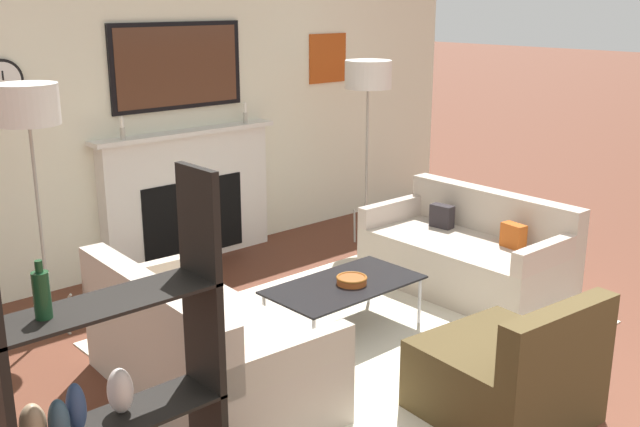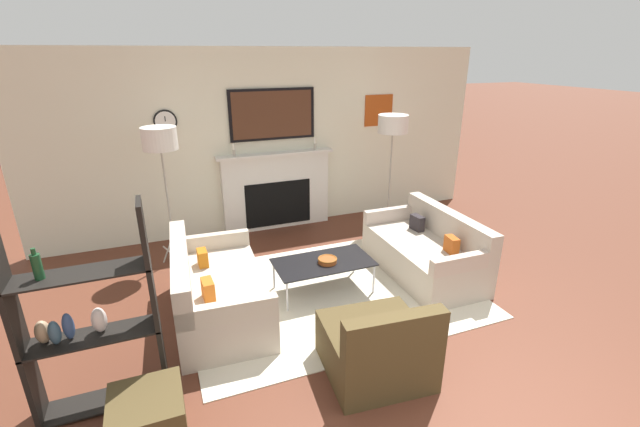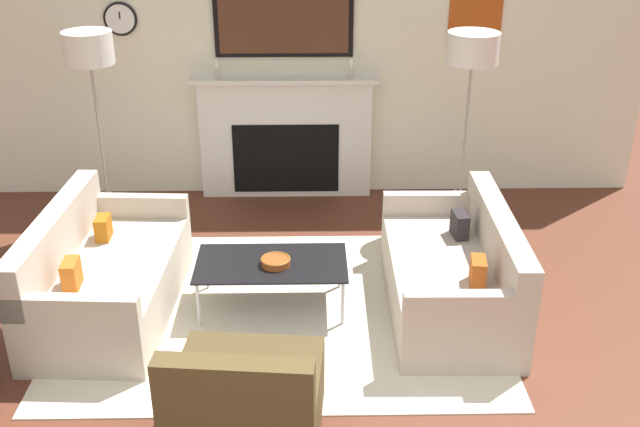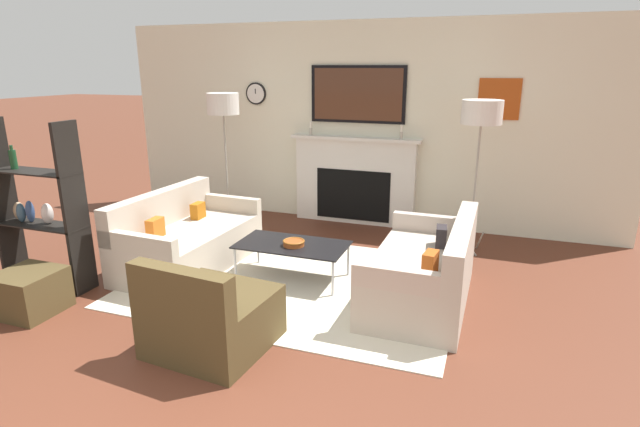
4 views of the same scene
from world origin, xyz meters
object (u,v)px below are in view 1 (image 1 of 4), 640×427
(armchair, at_px, (509,376))
(floor_lamp_right, at_px, (368,77))
(couch_left, at_px, (203,352))
(shelf_unit, at_px, (107,394))
(floor_lamp_left, at_px, (28,108))
(decorative_bowl, at_px, (352,280))
(coffee_table, at_px, (344,287))
(couch_right, at_px, (468,256))

(armchair, bearing_deg, floor_lamp_right, 58.44)
(couch_left, relative_size, shelf_unit, 1.02)
(couch_left, xyz_separation_m, floor_lamp_left, (-0.32, 1.50, 1.34))
(decorative_bowl, height_order, shelf_unit, shelf_unit)
(floor_lamp_right, height_order, shelf_unit, floor_lamp_right)
(couch_left, bearing_deg, coffee_table, 2.72)
(couch_right, height_order, floor_lamp_left, floor_lamp_left)
(floor_lamp_right, relative_size, shelf_unit, 1.07)
(couch_left, xyz_separation_m, shelf_unit, (-1.03, -0.89, 0.49))
(couch_left, distance_m, coffee_table, 1.24)
(couch_left, height_order, couch_right, couch_left)
(armchair, height_order, floor_lamp_left, floor_lamp_left)
(couch_right, xyz_separation_m, shelf_unit, (-3.62, -0.89, 0.49))
(couch_right, bearing_deg, coffee_table, 177.41)
(couch_right, bearing_deg, couch_left, 179.94)
(decorative_bowl, bearing_deg, floor_lamp_right, 41.93)
(floor_lamp_right, bearing_deg, shelf_unit, -148.78)
(couch_left, height_order, armchair, couch_left)
(coffee_table, xyz_separation_m, shelf_unit, (-2.26, -0.95, 0.41))
(floor_lamp_right, bearing_deg, couch_right, -102.28)
(floor_lamp_right, xyz_separation_m, shelf_unit, (-3.95, -2.39, -0.84))
(couch_right, bearing_deg, floor_lamp_left, 152.71)
(couch_right, height_order, decorative_bowl, couch_right)
(couch_left, height_order, floor_lamp_right, floor_lamp_right)
(coffee_table, distance_m, floor_lamp_left, 2.47)
(couch_left, height_order, shelf_unit, shelf_unit)
(couch_left, relative_size, floor_lamp_right, 0.95)
(coffee_table, height_order, floor_lamp_right, floor_lamp_right)
(decorative_bowl, xyz_separation_m, floor_lamp_left, (-1.59, 1.48, 1.21))
(couch_right, relative_size, floor_lamp_left, 0.93)
(couch_right, distance_m, floor_lamp_left, 3.54)
(floor_lamp_right, bearing_deg, decorative_bowl, -138.07)
(armchair, bearing_deg, couch_left, 129.62)
(coffee_table, bearing_deg, couch_left, -177.28)
(couch_left, bearing_deg, floor_lamp_left, 102.19)
(decorative_bowl, distance_m, floor_lamp_left, 2.49)
(couch_right, bearing_deg, decorative_bowl, 179.06)
(decorative_bowl, height_order, floor_lamp_right, floor_lamp_right)
(coffee_table, bearing_deg, couch_right, -2.59)
(shelf_unit, bearing_deg, couch_right, 13.81)
(couch_right, bearing_deg, shelf_unit, -166.19)
(couch_right, relative_size, decorative_bowl, 7.47)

